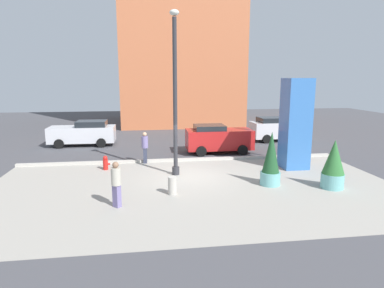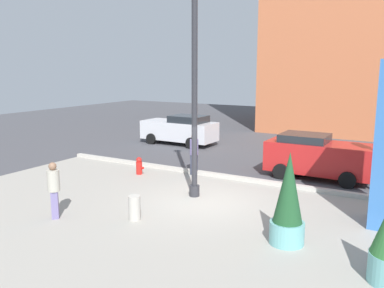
% 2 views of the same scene
% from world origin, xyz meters
% --- Properties ---
extents(ground_plane, '(60.00, 60.00, 0.00)m').
position_xyz_m(ground_plane, '(0.00, 4.00, 0.00)').
color(ground_plane, '#47474C').
extents(plaza_pavement, '(18.00, 10.00, 0.02)m').
position_xyz_m(plaza_pavement, '(0.00, -2.00, 0.00)').
color(plaza_pavement, '#9E998E').
rests_on(plaza_pavement, ground_plane).
extents(curb_strip, '(18.00, 0.24, 0.16)m').
position_xyz_m(curb_strip, '(0.00, 3.12, 0.08)').
color(curb_strip, '#B7B2A8').
rests_on(curb_strip, ground_plane).
extents(lamp_post, '(0.44, 0.44, 7.75)m').
position_xyz_m(lamp_post, '(-0.61, 0.42, 3.79)').
color(lamp_post, '#2D2D33').
rests_on(lamp_post, ground_plane).
extents(potted_plant_near_right, '(0.89, 0.89, 2.42)m').
position_xyz_m(potted_plant_near_right, '(3.40, -1.81, 1.12)').
color(potted_plant_near_right, '#6BB2B2').
rests_on(potted_plant_near_right, ground_plane).
extents(fire_hydrant, '(0.36, 0.26, 0.75)m').
position_xyz_m(fire_hydrant, '(-4.14, 1.84, 0.37)').
color(fire_hydrant, red).
rests_on(fire_hydrant, ground_plane).
extents(concrete_bollard, '(0.36, 0.36, 0.75)m').
position_xyz_m(concrete_bollard, '(-1.02, -2.45, 0.38)').
color(concrete_bollard, '#B2ADA3').
rests_on(concrete_bollard, ground_plane).
extents(car_curb_west, '(4.17, 2.04, 1.79)m').
position_xyz_m(car_curb_west, '(2.55, 5.06, 0.93)').
color(car_curb_west, red).
rests_on(car_curb_west, ground_plane).
extents(car_curb_east, '(4.52, 2.05, 1.74)m').
position_xyz_m(car_curb_east, '(-6.34, 8.71, 0.88)').
color(car_curb_east, silver).
rests_on(car_curb_east, ground_plane).
extents(pedestrian_crossing, '(0.37, 0.37, 1.77)m').
position_xyz_m(pedestrian_crossing, '(-2.09, 2.96, 0.99)').
color(pedestrian_crossing, '#33384C').
rests_on(pedestrian_crossing, ground_plane).
extents(pedestrian_by_curb, '(0.51, 0.51, 1.73)m').
position_xyz_m(pedestrian_by_curb, '(-3.17, -3.54, 0.97)').
color(pedestrian_by_curb, slate).
rests_on(pedestrian_by_curb, ground_plane).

